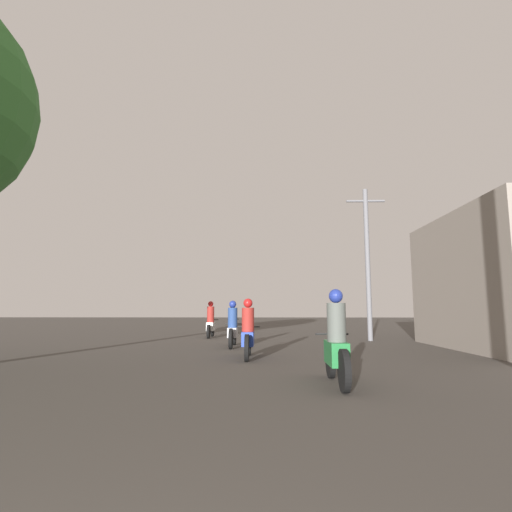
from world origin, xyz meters
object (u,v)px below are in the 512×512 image
(motorcycle_blue, at_px, (248,334))
(motorcycle_green, at_px, (336,346))
(motorcycle_white, at_px, (211,323))
(motorcycle_black, at_px, (233,322))
(utility_pole_far, at_px, (368,259))
(motorcycle_silver, at_px, (233,328))

(motorcycle_blue, bearing_deg, motorcycle_green, -70.81)
(motorcycle_white, distance_m, motorcycle_black, 3.21)
(motorcycle_black, bearing_deg, motorcycle_white, -110.35)
(motorcycle_white, relative_size, motorcycle_black, 1.01)
(motorcycle_green, distance_m, motorcycle_white, 11.78)
(motorcycle_blue, distance_m, motorcycle_white, 7.85)
(motorcycle_black, distance_m, utility_pole_far, 8.15)
(motorcycle_green, relative_size, motorcycle_white, 1.04)
(motorcycle_green, height_order, motorcycle_white, motorcycle_white)
(motorcycle_silver, height_order, motorcycle_black, motorcycle_silver)
(motorcycle_blue, height_order, motorcycle_silver, motorcycle_silver)
(motorcycle_green, distance_m, motorcycle_silver, 7.12)
(motorcycle_blue, height_order, motorcycle_white, motorcycle_white)
(motorcycle_green, height_order, utility_pole_far, utility_pole_far)
(motorcycle_green, height_order, motorcycle_black, motorcycle_green)
(motorcycle_silver, xyz_separation_m, motorcycle_black, (-0.64, 7.58, -0.02))
(utility_pole_far, bearing_deg, motorcycle_white, 165.60)
(motorcycle_blue, relative_size, motorcycle_white, 1.03)
(motorcycle_black, bearing_deg, utility_pole_far, -46.20)
(motorcycle_black, relative_size, utility_pole_far, 0.30)
(utility_pole_far, bearing_deg, motorcycle_silver, -152.88)
(motorcycle_blue, distance_m, motorcycle_black, 10.78)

